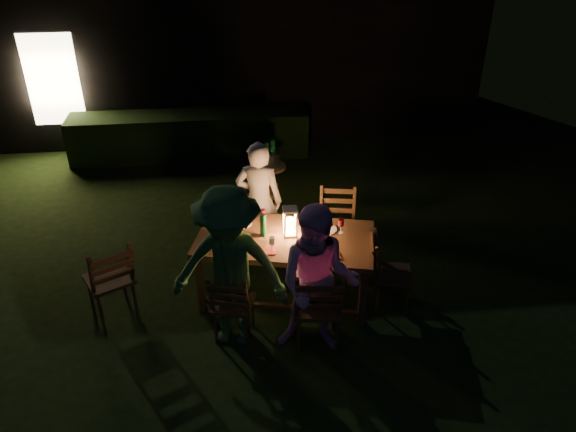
{
  "coord_description": "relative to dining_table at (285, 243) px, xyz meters",
  "views": [
    {
      "loc": [
        0.21,
        -5.79,
        4.28
      ],
      "look_at": [
        0.83,
        -0.21,
        0.96
      ],
      "focal_mm": 35.0,
      "sensor_mm": 36.0,
      "label": 1
    }
  ],
  "objects": [
    {
      "name": "lantern",
      "position": [
        0.06,
        0.04,
        0.24
      ],
      "size": [
        0.16,
        0.16,
        0.35
      ],
      "color": "white",
      "rests_on": "dining_table"
    },
    {
      "name": "person_house_side",
      "position": [
        -0.24,
        0.91,
        0.06
      ],
      "size": [
        0.67,
        0.52,
        1.62
      ],
      "primitive_type": "imported",
      "rotation": [
        0.0,
        0.0,
        2.89
      ],
      "color": "beige",
      "rests_on": "ground"
    },
    {
      "name": "ice_bucket",
      "position": [
        0.02,
        2.3,
        -0.0
      ],
      "size": [
        0.3,
        0.3,
        0.22
      ],
      "primitive_type": "cylinder",
      "color": "#A5A8AD",
      "rests_on": "side_table"
    },
    {
      "name": "side_table",
      "position": [
        0.02,
        2.3,
        -0.19
      ],
      "size": [
        0.47,
        0.47,
        0.63
      ],
      "color": "olive",
      "rests_on": "ground"
    },
    {
      "name": "plate_far_left",
      "position": [
        -0.48,
        0.35,
        0.09
      ],
      "size": [
        0.25,
        0.25,
        0.01
      ],
      "primitive_type": "cylinder",
      "color": "white",
      "rests_on": "dining_table"
    },
    {
      "name": "wineglass_b",
      "position": [
        -0.73,
        0.06,
        0.17
      ],
      "size": [
        0.06,
        0.06,
        0.18
      ],
      "primitive_type": null,
      "color": "#59070F",
      "rests_on": "dining_table"
    },
    {
      "name": "napkin_right",
      "position": [
        0.46,
        -0.43,
        0.09
      ],
      "size": [
        0.18,
        0.14,
        0.01
      ],
      "primitive_type": "cube",
      "color": "red",
      "rests_on": "dining_table"
    },
    {
      "name": "wineglass_d",
      "position": [
        0.65,
        0.02,
        0.17
      ],
      "size": [
        0.06,
        0.06,
        0.18
      ],
      "primitive_type": null,
      "color": "#59070F",
      "rests_on": "dining_table"
    },
    {
      "name": "chair_end",
      "position": [
        1.19,
        -0.3,
        -0.46
      ],
      "size": [
        0.53,
        0.51,
        0.95
      ],
      "rotation": [
        0.0,
        0.0,
        -1.78
      ],
      "color": "#51311B",
      "rests_on": "ground"
    },
    {
      "name": "napkin_left",
      "position": [
        -0.22,
        -0.27,
        0.09
      ],
      "size": [
        0.18,
        0.14,
        0.01
      ],
      "primitive_type": "cube",
      "color": "red",
      "rests_on": "dining_table"
    },
    {
      "name": "bottle_table",
      "position": [
        -0.24,
        0.06,
        0.22
      ],
      "size": [
        0.07,
        0.07,
        0.28
      ],
      "primitive_type": "cylinder",
      "color": "#0F471E",
      "rests_on": "dining_table"
    },
    {
      "name": "plate_far_right",
      "position": [
        0.49,
        0.1,
        0.09
      ],
      "size": [
        0.25,
        0.25,
        0.01
      ],
      "primitive_type": "cylinder",
      "color": "white",
      "rests_on": "dining_table"
    },
    {
      "name": "wineglass_e",
      "position": [
        -0.17,
        -0.27,
        0.17
      ],
      "size": [
        0.06,
        0.06,
        0.18
      ],
      "primitive_type": null,
      "color": "silver",
      "rests_on": "dining_table"
    },
    {
      "name": "wineglass_c",
      "position": [
        0.22,
        -0.34,
        0.17
      ],
      "size": [
        0.06,
        0.06,
        0.18
      ],
      "primitive_type": null,
      "color": "#59070F",
      "rests_on": "dining_table"
    },
    {
      "name": "chair_near_right",
      "position": [
        0.25,
        -0.86,
        -0.42
      ],
      "size": [
        0.54,
        0.57,
        1.09
      ],
      "rotation": [
        0.0,
        0.0,
        -0.12
      ],
      "color": "#51311B",
      "rests_on": "ground"
    },
    {
      "name": "plate_near_left",
      "position": [
        -0.59,
        -0.08,
        0.09
      ],
      "size": [
        0.25,
        0.25,
        0.01
      ],
      "primitive_type": "cylinder",
      "color": "white",
      "rests_on": "dining_table"
    },
    {
      "name": "dining_table",
      "position": [
        0.0,
        0.0,
        0.0
      ],
      "size": [
        2.18,
        1.45,
        0.83
      ],
      "rotation": [
        0.0,
        0.0,
        -0.25
      ],
      "color": "#51311B",
      "rests_on": "ground"
    },
    {
      "name": "bottle_bucket_a",
      "position": [
        -0.03,
        2.26,
        0.05
      ],
      "size": [
        0.07,
        0.07,
        0.32
      ],
      "primitive_type": "cylinder",
      "color": "#0F471E",
      "rests_on": "side_table"
    },
    {
      "name": "bottle_bucket_b",
      "position": [
        0.07,
        2.34,
        0.05
      ],
      "size": [
        0.07,
        0.07,
        0.32
      ],
      "primitive_type": "cylinder",
      "color": "#0F471E",
      "rests_on": "side_table"
    },
    {
      "name": "chair_spare",
      "position": [
        -1.98,
        -0.14,
        -0.43
      ],
      "size": [
        0.66,
        0.67,
        1.07
      ],
      "rotation": [
        0.0,
        0.0,
        0.48
      ],
      "color": "#51311B",
      "rests_on": "ground"
    },
    {
      "name": "wineglass_a",
      "position": [
        -0.22,
        0.34,
        0.17
      ],
      "size": [
        0.06,
        0.06,
        0.18
      ],
      "primitive_type": null,
      "color": "#59070F",
      "rests_on": "dining_table"
    },
    {
      "name": "plate_near_right",
      "position": [
        0.38,
        -0.32,
        0.09
      ],
      "size": [
        0.25,
        0.25,
        0.01
      ],
      "primitive_type": "cylinder",
      "color": "white",
      "rests_on": "dining_table"
    },
    {
      "name": "chair_far_left",
      "position": [
        -0.25,
        0.86,
        -0.44
      ],
      "size": [
        0.54,
        0.57,
        1.02
      ],
      "rotation": [
        0.0,
        0.0,
        2.94
      ],
      "color": "#51311B",
      "rests_on": "ground"
    },
    {
      "name": "person_opp_right",
      "position": [
        0.24,
        -0.91,
        0.1
      ],
      "size": [
        0.96,
        0.83,
        1.71
      ],
      "primitive_type": "imported",
      "rotation": [
        0.0,
        0.0,
        -0.25
      ],
      "color": "#E49DDC",
      "rests_on": "ground"
    },
    {
      "name": "garden_envelope",
      "position": [
        -0.78,
        6.62,
        0.83
      ],
      "size": [
        40.0,
        40.0,
        3.2
      ],
      "color": "black",
      "rests_on": "ground"
    },
    {
      "name": "chair_near_left",
      "position": [
        -0.63,
        -0.64,
        -0.46
      ],
      "size": [
        0.52,
        0.54,
        0.94
      ],
      "rotation": [
        0.0,
        0.0,
        -0.26
      ],
      "color": "#51311B",
      "rests_on": "ground"
    },
    {
      "name": "phone",
      "position": [
        -0.67,
        -0.14,
        0.09
      ],
      "size": [
        0.14,
        0.07,
        0.01
      ],
      "primitive_type": "cube",
      "color": "black",
      "rests_on": "dining_table"
    },
    {
      "name": "person_opp_left",
      "position": [
        -0.64,
        -0.68,
        0.18
      ],
      "size": [
        1.33,
        0.96,
        1.85
      ],
      "primitive_type": "imported",
      "rotation": [
        0.0,
        0.0,
        -0.25
      ],
      "color": "#356934",
      "rests_on": "ground"
    },
    {
      "name": "chair_far_right",
      "position": [
        0.72,
        0.61,
        -0.44
      ],
      "size": [
        0.55,
        0.58,
        1.04
      ],
      "rotation": [
        0.0,
        0.0,
        2.95
      ],
      "color": "#51311B",
      "rests_on": "ground"
    }
  ]
}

